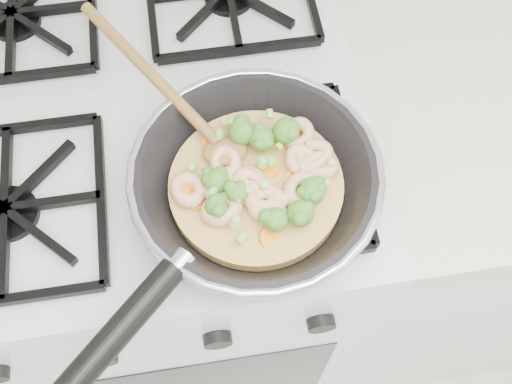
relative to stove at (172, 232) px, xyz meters
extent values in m
cube|color=silver|center=(0.00, 0.00, -0.01)|extent=(0.60, 0.60, 0.90)
cube|color=black|center=(0.00, 0.00, 0.45)|extent=(0.56, 0.56, 0.02)
torus|color=silver|center=(0.14, -0.18, 0.51)|extent=(0.28, 0.28, 0.01)
cylinder|color=black|center=(-0.03, -0.34, 0.51)|extent=(0.15, 0.15, 0.03)
cylinder|color=tan|center=(0.14, -0.18, 0.48)|extent=(0.20, 0.20, 0.02)
ellipsoid|color=olive|center=(0.11, -0.14, 0.50)|extent=(0.06, 0.06, 0.01)
cylinder|color=olive|center=(0.04, -0.03, 0.53)|extent=(0.15, 0.20, 0.05)
torus|color=#E9B88A|center=(0.06, -0.18, 0.50)|extent=(0.06, 0.06, 0.02)
torus|color=#E9B88A|center=(0.13, -0.19, 0.50)|extent=(0.06, 0.06, 0.02)
torus|color=#E9B88A|center=(0.21, -0.16, 0.50)|extent=(0.06, 0.06, 0.02)
torus|color=#E9B88A|center=(0.10, -0.21, 0.50)|extent=(0.06, 0.06, 0.03)
torus|color=#E9B88A|center=(0.21, -0.17, 0.50)|extent=(0.06, 0.06, 0.02)
torus|color=#E9B88A|center=(0.14, -0.21, 0.50)|extent=(0.07, 0.07, 0.02)
torus|color=#E9B88A|center=(0.18, -0.20, 0.50)|extent=(0.07, 0.07, 0.03)
torus|color=#E9B88A|center=(0.14, -0.21, 0.50)|extent=(0.04, 0.04, 0.03)
torus|color=#E9B88A|center=(0.17, -0.22, 0.50)|extent=(0.06, 0.06, 0.02)
torus|color=#E9B88A|center=(0.19, -0.16, 0.50)|extent=(0.04, 0.04, 0.02)
torus|color=#E9B88A|center=(0.19, -0.13, 0.50)|extent=(0.06, 0.06, 0.02)
torus|color=#E9B88A|center=(0.11, -0.15, 0.50)|extent=(0.05, 0.04, 0.02)
torus|color=#E9B88A|center=(0.10, -0.18, 0.50)|extent=(0.06, 0.06, 0.02)
torus|color=#E9B88A|center=(0.13, -0.18, 0.50)|extent=(0.05, 0.05, 0.02)
ellipsoid|color=#53922F|center=(0.19, -0.21, 0.51)|extent=(0.04, 0.04, 0.03)
ellipsoid|color=#53922F|center=(0.15, -0.13, 0.51)|extent=(0.04, 0.04, 0.03)
ellipsoid|color=#53922F|center=(0.09, -0.21, 0.51)|extent=(0.03, 0.03, 0.02)
ellipsoid|color=#53922F|center=(0.09, -0.18, 0.51)|extent=(0.04, 0.04, 0.03)
ellipsoid|color=#53922F|center=(0.18, -0.13, 0.51)|extent=(0.04, 0.04, 0.03)
ellipsoid|color=#53922F|center=(0.19, -0.21, 0.51)|extent=(0.04, 0.04, 0.03)
ellipsoid|color=#53922F|center=(0.15, -0.23, 0.51)|extent=(0.04, 0.04, 0.03)
ellipsoid|color=#53922F|center=(0.18, -0.23, 0.51)|extent=(0.04, 0.04, 0.03)
ellipsoid|color=#53922F|center=(0.11, -0.20, 0.51)|extent=(0.03, 0.03, 0.02)
ellipsoid|color=#53922F|center=(0.13, -0.12, 0.51)|extent=(0.04, 0.04, 0.03)
cylinder|color=orange|center=(0.12, -0.13, 0.49)|extent=(0.02, 0.02, 0.00)
cylinder|color=orange|center=(0.06, -0.18, 0.49)|extent=(0.03, 0.03, 0.01)
cylinder|color=orange|center=(0.21, -0.18, 0.49)|extent=(0.02, 0.02, 0.01)
cylinder|color=orange|center=(0.15, -0.12, 0.49)|extent=(0.03, 0.03, 0.01)
cylinder|color=orange|center=(0.18, -0.13, 0.49)|extent=(0.03, 0.03, 0.01)
cylinder|color=orange|center=(0.07, -0.19, 0.49)|extent=(0.03, 0.03, 0.01)
cylinder|color=orange|center=(0.14, -0.25, 0.49)|extent=(0.03, 0.03, 0.01)
cylinder|color=orange|center=(0.06, -0.18, 0.49)|extent=(0.03, 0.03, 0.01)
cylinder|color=orange|center=(0.10, -0.12, 0.49)|extent=(0.04, 0.04, 0.01)
cylinder|color=orange|center=(0.16, -0.16, 0.49)|extent=(0.04, 0.04, 0.01)
cylinder|color=orange|center=(0.07, -0.17, 0.49)|extent=(0.03, 0.03, 0.01)
cylinder|color=orange|center=(0.18, -0.18, 0.49)|extent=(0.03, 0.03, 0.00)
cylinder|color=orange|center=(0.19, -0.20, 0.49)|extent=(0.02, 0.02, 0.01)
cylinder|color=orange|center=(0.10, -0.21, 0.49)|extent=(0.03, 0.03, 0.01)
cylinder|color=orange|center=(0.12, -0.18, 0.49)|extent=(0.03, 0.03, 0.01)
cylinder|color=#86D053|center=(0.17, -0.10, 0.51)|extent=(0.01, 0.01, 0.01)
cylinder|color=#86D053|center=(0.21, -0.20, 0.51)|extent=(0.01, 0.01, 0.01)
cylinder|color=#B7CF92|center=(0.11, -0.23, 0.51)|extent=(0.01, 0.01, 0.01)
cylinder|color=#86D053|center=(0.10, -0.12, 0.51)|extent=(0.01, 0.01, 0.01)
cylinder|color=#86D053|center=(0.10, -0.19, 0.51)|extent=(0.01, 0.01, 0.01)
cylinder|color=#B7CF92|center=(0.19, -0.18, 0.51)|extent=(0.01, 0.01, 0.01)
cylinder|color=#86D053|center=(0.09, -0.20, 0.52)|extent=(0.01, 0.01, 0.01)
cylinder|color=#86D053|center=(0.15, -0.16, 0.51)|extent=(0.01, 0.01, 0.01)
cylinder|color=#B7CF92|center=(0.14, -0.23, 0.51)|extent=(0.01, 0.01, 0.01)
cylinder|color=#86D053|center=(0.16, -0.16, 0.51)|extent=(0.01, 0.01, 0.01)
cylinder|color=#86D053|center=(0.20, -0.15, 0.51)|extent=(0.01, 0.01, 0.01)
cylinder|color=#B7CF92|center=(0.17, -0.22, 0.51)|extent=(0.01, 0.01, 0.01)
cylinder|color=#86D053|center=(0.22, -0.18, 0.52)|extent=(0.01, 0.01, 0.01)
cylinder|color=#86D053|center=(0.07, -0.16, 0.51)|extent=(0.01, 0.01, 0.01)
cylinder|color=#B7CF92|center=(0.13, -0.20, 0.52)|extent=(0.01, 0.01, 0.01)
cylinder|color=#B7CF92|center=(0.12, -0.19, 0.51)|extent=(0.01, 0.01, 0.01)
cylinder|color=#86D053|center=(0.12, -0.11, 0.52)|extent=(0.01, 0.01, 0.01)
cylinder|color=#86D053|center=(0.14, -0.19, 0.51)|extent=(0.01, 0.01, 0.01)
cylinder|color=#86D053|center=(0.12, -0.10, 0.51)|extent=(0.01, 0.01, 0.01)
cylinder|color=#86D053|center=(0.11, -0.25, 0.51)|extent=(0.01, 0.01, 0.01)
cylinder|color=#86D053|center=(0.12, -0.20, 0.51)|extent=(0.01, 0.01, 0.01)
cylinder|color=#86D053|center=(0.17, -0.15, 0.51)|extent=(0.01, 0.01, 0.01)
cylinder|color=#B7CF92|center=(0.15, -0.24, 0.51)|extent=(0.01, 0.01, 0.01)
cylinder|color=#B7CF92|center=(0.18, -0.24, 0.51)|extent=(0.01, 0.01, 0.01)
camera|label=1|loc=(0.09, -0.50, 1.10)|focal=43.23mm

